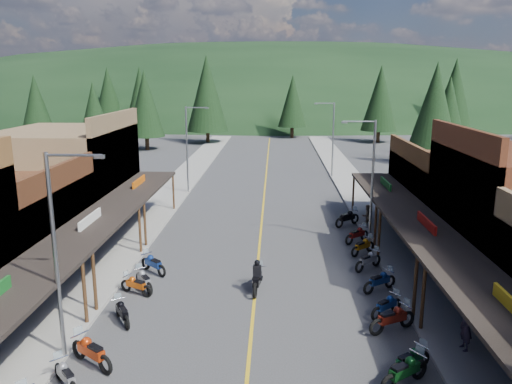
# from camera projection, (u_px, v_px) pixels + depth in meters

# --- Properties ---
(ground) EXTENTS (220.00, 220.00, 0.00)m
(ground) POSITION_uv_depth(u_px,v_px,m) (255.00, 295.00, 24.81)
(ground) COLOR #38383A
(ground) RESTS_ON ground
(centerline) EXTENTS (0.15, 90.00, 0.01)m
(centerline) POSITION_uv_depth(u_px,v_px,m) (264.00, 199.00, 44.29)
(centerline) COLOR gold
(centerline) RESTS_ON ground
(sidewalk_west) EXTENTS (3.40, 94.00, 0.15)m
(sidewalk_west) POSITION_uv_depth(u_px,v_px,m) (167.00, 197.00, 44.59)
(sidewalk_west) COLOR gray
(sidewalk_west) RESTS_ON ground
(sidewalk_east) EXTENTS (3.40, 94.00, 0.15)m
(sidewalk_east) POSITION_uv_depth(u_px,v_px,m) (362.00, 199.00, 43.95)
(sidewalk_east) COLOR gray
(sidewalk_east) RESTS_ON ground
(shop_west_3) EXTENTS (10.90, 10.20, 8.20)m
(shop_west_3) POSITION_uv_depth(u_px,v_px,m) (68.00, 178.00, 35.53)
(shop_west_3) COLOR brown
(shop_west_3) RESTS_ON ground
(shop_east_3) EXTENTS (10.90, 10.20, 6.20)m
(shop_east_3) POSITION_uv_depth(u_px,v_px,m) (458.00, 195.00, 34.74)
(shop_east_3) COLOR #4C2D16
(shop_east_3) RESTS_ON ground
(streetlight_0) EXTENTS (2.16, 0.18, 8.00)m
(streetlight_0) POSITION_uv_depth(u_px,v_px,m) (59.00, 248.00, 18.22)
(streetlight_0) COLOR gray
(streetlight_0) RESTS_ON ground
(streetlight_1) EXTENTS (2.16, 0.18, 8.00)m
(streetlight_1) POSITION_uv_depth(u_px,v_px,m) (188.00, 146.00, 45.49)
(streetlight_1) COLOR gray
(streetlight_1) RESTS_ON ground
(streetlight_2) EXTENTS (2.16, 0.18, 8.00)m
(streetlight_2) POSITION_uv_depth(u_px,v_px,m) (370.00, 177.00, 31.35)
(streetlight_2) COLOR gray
(streetlight_2) RESTS_ON ground
(streetlight_3) EXTENTS (2.16, 0.18, 8.00)m
(streetlight_3) POSITION_uv_depth(u_px,v_px,m) (332.00, 136.00, 52.77)
(streetlight_3) COLOR gray
(streetlight_3) RESTS_ON ground
(ridge_hill) EXTENTS (310.00, 140.00, 60.00)m
(ridge_hill) POSITION_uv_depth(u_px,v_px,m) (272.00, 112.00, 156.26)
(ridge_hill) COLOR black
(ridge_hill) RESTS_ON ground
(pine_0) EXTENTS (5.04, 5.04, 11.00)m
(pine_0) POSITION_uv_depth(u_px,v_px,m) (36.00, 102.00, 85.19)
(pine_0) COLOR black
(pine_0) RESTS_ON ground
(pine_1) EXTENTS (5.88, 5.88, 12.50)m
(pine_1) POSITION_uv_depth(u_px,v_px,m) (140.00, 96.00, 92.22)
(pine_1) COLOR black
(pine_1) RESTS_ON ground
(pine_2) EXTENTS (6.72, 6.72, 14.00)m
(pine_2) POSITION_uv_depth(u_px,v_px,m) (207.00, 94.00, 79.86)
(pine_2) COLOR black
(pine_2) RESTS_ON ground
(pine_3) EXTENTS (5.04, 5.04, 11.00)m
(pine_3) POSITION_uv_depth(u_px,v_px,m) (293.00, 101.00, 87.47)
(pine_3) COLOR black
(pine_3) RESTS_ON ground
(pine_4) EXTENTS (5.88, 5.88, 12.50)m
(pine_4) POSITION_uv_depth(u_px,v_px,m) (380.00, 98.00, 80.95)
(pine_4) COLOR black
(pine_4) RESTS_ON ground
(pine_5) EXTENTS (6.72, 6.72, 14.00)m
(pine_5) POSITION_uv_depth(u_px,v_px,m) (454.00, 91.00, 91.88)
(pine_5) COLOR black
(pine_5) RESTS_ON ground
(pine_7) EXTENTS (5.88, 5.88, 12.50)m
(pine_7) POSITION_uv_depth(u_px,v_px,m) (108.00, 94.00, 98.36)
(pine_7) COLOR black
(pine_7) RESTS_ON ground
(pine_8) EXTENTS (4.48, 4.48, 10.00)m
(pine_8) POSITION_uv_depth(u_px,v_px,m) (94.00, 114.00, 63.22)
(pine_8) COLOR black
(pine_8) RESTS_ON ground
(pine_9) EXTENTS (4.93, 4.93, 10.80)m
(pine_9) POSITION_uv_depth(u_px,v_px,m) (448.00, 109.00, 66.32)
(pine_9) COLOR black
(pine_9) RESTS_ON ground
(pine_10) EXTENTS (5.38, 5.38, 11.60)m
(pine_10) POSITION_uv_depth(u_px,v_px,m) (145.00, 104.00, 72.63)
(pine_10) COLOR black
(pine_10) RESTS_ON ground
(pine_11) EXTENTS (5.82, 5.82, 12.40)m
(pine_11) POSITION_uv_depth(u_px,v_px,m) (435.00, 106.00, 59.47)
(pine_11) COLOR black
(pine_11) RESTS_ON ground
(bike_west_4) EXTENTS (1.84, 1.92, 1.14)m
(bike_west_4) POSITION_uv_depth(u_px,v_px,m) (66.00, 375.00, 17.14)
(bike_west_4) COLOR gray
(bike_west_4) RESTS_ON ground
(bike_west_5) EXTENTS (2.35, 2.00, 1.34)m
(bike_west_5) POSITION_uv_depth(u_px,v_px,m) (91.00, 350.00, 18.50)
(bike_west_5) COLOR #C1350D
(bike_west_5) RESTS_ON ground
(bike_west_6) EXTENTS (1.59, 2.01, 1.12)m
(bike_west_6) POSITION_uv_depth(u_px,v_px,m) (122.00, 311.00, 21.83)
(bike_west_6) COLOR black
(bike_west_6) RESTS_ON ground
(bike_west_7) EXTENTS (2.00, 1.44, 1.10)m
(bike_west_7) POSITION_uv_depth(u_px,v_px,m) (136.00, 284.00, 24.71)
(bike_west_7) COLOR #C7510E
(bike_west_7) RESTS_ON ground
(bike_west_8) EXTENTS (1.74, 2.07, 1.17)m
(bike_west_8) POSITION_uv_depth(u_px,v_px,m) (144.00, 279.00, 25.23)
(bike_west_8) COLOR #98989D
(bike_west_8) RESTS_ON ground
(bike_west_9) EXTENTS (2.07, 1.97, 1.23)m
(bike_west_9) POSITION_uv_depth(u_px,v_px,m) (153.00, 263.00, 27.36)
(bike_west_9) COLOR navy
(bike_west_9) RESTS_ON ground
(bike_east_4) EXTENTS (2.27, 1.93, 1.29)m
(bike_east_4) POSITION_uv_depth(u_px,v_px,m) (405.00, 370.00, 17.30)
(bike_east_4) COLOR #0B3A14
(bike_east_4) RESTS_ON ground
(bike_east_5) EXTENTS (2.08, 1.72, 1.17)m
(bike_east_5) POSITION_uv_depth(u_px,v_px,m) (410.00, 360.00, 18.05)
(bike_east_5) COLOR #0B391C
(bike_east_5) RESTS_ON ground
(bike_east_6) EXTENTS (2.39, 1.75, 1.31)m
(bike_east_6) POSITION_uv_depth(u_px,v_px,m) (393.00, 317.00, 21.07)
(bike_east_6) COLOR maroon
(bike_east_6) RESTS_ON ground
(bike_east_7) EXTENTS (1.94, 1.78, 1.13)m
(bike_east_7) POSITION_uv_depth(u_px,v_px,m) (387.00, 304.00, 22.46)
(bike_east_7) COLOR navy
(bike_east_7) RESTS_ON ground
(bike_east_8) EXTENTS (2.13, 1.75, 1.20)m
(bike_east_8) POSITION_uv_depth(u_px,v_px,m) (380.00, 280.00, 25.07)
(bike_east_8) COLOR navy
(bike_east_8) RESTS_ON ground
(bike_east_9) EXTENTS (2.05, 1.93, 1.21)m
(bike_east_9) POSITION_uv_depth(u_px,v_px,m) (368.00, 259.00, 27.91)
(bike_east_9) COLOR gray
(bike_east_9) RESTS_ON ground
(bike_east_10) EXTENTS (1.97, 1.88, 1.17)m
(bike_east_10) POSITION_uv_depth(u_px,v_px,m) (363.00, 245.00, 30.31)
(bike_east_10) COLOR #B16A0C
(bike_east_10) RESTS_ON ground
(bike_east_11) EXTENTS (2.07, 1.91, 1.21)m
(bike_east_11) POSITION_uv_depth(u_px,v_px,m) (357.00, 234.00, 32.46)
(bike_east_11) COLOR maroon
(bike_east_11) RESTS_ON ground
(bike_east_12) EXTENTS (2.30, 2.10, 1.34)m
(bike_east_12) POSITION_uv_depth(u_px,v_px,m) (347.00, 217.00, 36.10)
(bike_east_12) COLOR black
(bike_east_12) RESTS_ON ground
(rider_on_bike) EXTENTS (0.99, 2.38, 1.77)m
(rider_on_bike) POSITION_uv_depth(u_px,v_px,m) (257.00, 278.00, 25.06)
(rider_on_bike) COLOR black
(rider_on_bike) RESTS_ON ground
(pedestrian_east_a) EXTENTS (0.50, 0.71, 1.83)m
(pedestrian_east_a) POSITION_uv_depth(u_px,v_px,m) (466.00, 328.00, 19.35)
(pedestrian_east_a) COLOR #281F2F
(pedestrian_east_a) RESTS_ON sidewalk_east
(pedestrian_east_b) EXTENTS (0.89, 0.73, 1.60)m
(pedestrian_east_b) POSITION_uv_depth(u_px,v_px,m) (367.00, 216.00, 35.40)
(pedestrian_east_b) COLOR brown
(pedestrian_east_b) RESTS_ON sidewalk_east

